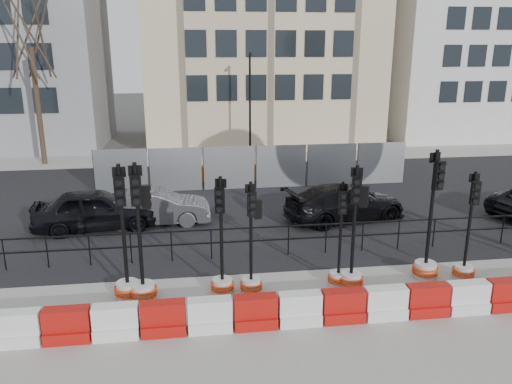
{
  "coord_description": "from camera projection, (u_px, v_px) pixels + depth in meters",
  "views": [
    {
      "loc": [
        -2.94,
        -13.02,
        6.31
      ],
      "look_at": [
        -0.78,
        3.0,
        1.59
      ],
      "focal_mm": 35.0,
      "sensor_mm": 36.0,
      "label": 1
    }
  ],
  "objects": [
    {
      "name": "lamp_post_far",
      "position": [
        250.0,
        104.0,
        27.94
      ],
      "size": [
        0.12,
        0.56,
        6.0
      ],
      "color": "black",
      "rests_on": "ground"
    },
    {
      "name": "car_c",
      "position": [
        345.0,
        203.0,
        18.71
      ],
      "size": [
        3.98,
        5.52,
        1.36
      ],
      "primitive_type": "imported",
      "rotation": [
        0.0,
        0.0,
        1.8
      ],
      "color": "black",
      "rests_on": "ground"
    },
    {
      "name": "building_white",
      "position": [
        468.0,
        22.0,
        35.38
      ],
      "size": [
        12.0,
        9.06,
        16.0
      ],
      "color": "silver",
      "rests_on": "ground"
    },
    {
      "name": "traffic_signal_e",
      "position": [
        339.0,
        264.0,
        13.59
      ],
      "size": [
        0.58,
        0.58,
        2.93
      ],
      "rotation": [
        0.0,
        0.0,
        -0.13
      ],
      "color": "silver",
      "rests_on": "ground"
    },
    {
      "name": "tree_bare_far",
      "position": [
        30.0,
        40.0,
        26.0
      ],
      "size": [
        2.0,
        2.0,
        9.0
      ],
      "color": "#473828",
      "rests_on": "ground"
    },
    {
      "name": "car_b",
      "position": [
        155.0,
        207.0,
        18.28
      ],
      "size": [
        1.49,
        4.01,
        1.31
      ],
      "primitive_type": "imported",
      "rotation": [
        0.0,
        0.0,
        1.58
      ],
      "color": "#424247",
      "rests_on": "ground"
    },
    {
      "name": "traffic_signal_c",
      "position": [
        222.0,
        270.0,
        13.12
      ],
      "size": [
        0.63,
        0.63,
        3.2
      ],
      "rotation": [
        0.0,
        0.0,
        -0.26
      ],
      "color": "silver",
      "rests_on": "ground"
    },
    {
      "name": "building_cream",
      "position": [
        259.0,
        5.0,
        33.18
      ],
      "size": [
        15.0,
        10.06,
        18.0
      ],
      "color": "beige",
      "rests_on": "ground"
    },
    {
      "name": "sidewalk_near",
      "position": [
        323.0,
        326.0,
        11.67
      ],
      "size": [
        40.0,
        6.0,
        0.02
      ],
      "primitive_type": "cube",
      "color": "gray",
      "rests_on": "ground"
    },
    {
      "name": "car_a",
      "position": [
        96.0,
        209.0,
        17.75
      ],
      "size": [
        2.68,
        4.71,
        1.48
      ],
      "primitive_type": "imported",
      "rotation": [
        0.0,
        0.0,
        1.68
      ],
      "color": "black",
      "rests_on": "ground"
    },
    {
      "name": "traffic_signal_h",
      "position": [
        465.0,
        257.0,
        13.96
      ],
      "size": [
        0.61,
        0.61,
        3.11
      ],
      "rotation": [
        0.0,
        0.0,
        -0.14
      ],
      "color": "silver",
      "rests_on": "ground"
    },
    {
      "name": "road",
      "position": [
        262.0,
        201.0,
        21.18
      ],
      "size": [
        40.0,
        14.0,
        0.03
      ],
      "primitive_type": "cube",
      "color": "black",
      "rests_on": "ground"
    },
    {
      "name": "traffic_signal_g",
      "position": [
        427.0,
        252.0,
        13.97
      ],
      "size": [
        0.73,
        0.73,
        3.7
      ],
      "rotation": [
        0.0,
        0.0,
        0.24
      ],
      "color": "silver",
      "rests_on": "ground"
    },
    {
      "name": "ground",
      "position": [
        296.0,
        272.0,
        14.53
      ],
      "size": [
        120.0,
        120.0,
        0.0
      ],
      "primitive_type": "plane",
      "color": "#51514C",
      "rests_on": "ground"
    },
    {
      "name": "traffic_signal_a",
      "position": [
        126.0,
        271.0,
        12.84
      ],
      "size": [
        0.7,
        0.7,
        3.58
      ],
      "rotation": [
        0.0,
        0.0,
        0.06
      ],
      "color": "silver",
      "rests_on": "ground"
    },
    {
      "name": "sidewalk_far",
      "position": [
        240.0,
        156.0,
        29.75
      ],
      "size": [
        40.0,
        4.0,
        0.02
      ],
      "primitive_type": "cube",
      "color": "gray",
      "rests_on": "ground"
    },
    {
      "name": "traffic_signal_f",
      "position": [
        352.0,
        259.0,
        13.38
      ],
      "size": [
        0.67,
        0.67,
        3.42
      ],
      "rotation": [
        0.0,
        0.0,
        -0.26
      ],
      "color": "silver",
      "rests_on": "ground"
    },
    {
      "name": "traffic_signal_b",
      "position": [
        142.0,
        269.0,
        12.69
      ],
      "size": [
        0.72,
        0.72,
        3.65
      ],
      "rotation": [
        0.0,
        0.0,
        0.06
      ],
      "color": "silver",
      "rests_on": "ground"
    },
    {
      "name": "heras_fencing",
      "position": [
        265.0,
        170.0,
        23.8
      ],
      "size": [
        14.33,
        1.72,
        2.0
      ],
      "color": "#979A9F",
      "rests_on": "ground"
    },
    {
      "name": "kerb_railing",
      "position": [
        289.0,
        235.0,
        15.48
      ],
      "size": [
        18.0,
        0.04,
        1.0
      ],
      "color": "black",
      "rests_on": "ground"
    },
    {
      "name": "barrier_row",
      "position": [
        321.0,
        309.0,
        11.76
      ],
      "size": [
        16.75,
        0.5,
        0.8
      ],
      "color": "red",
      "rests_on": "ground"
    },
    {
      "name": "building_grey",
      "position": [
        10.0,
        35.0,
        31.68
      ],
      "size": [
        11.0,
        9.06,
        14.0
      ],
      "color": "gray",
      "rests_on": "ground"
    },
    {
      "name": "traffic_signal_d",
      "position": [
        252.0,
        267.0,
        13.15
      ],
      "size": [
        0.6,
        0.6,
        3.05
      ],
      "rotation": [
        0.0,
        0.0,
        0.1
      ],
      "color": "silver",
      "rests_on": "ground"
    }
  ]
}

